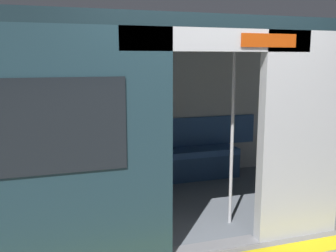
{
  "coord_description": "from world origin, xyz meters",
  "views": [
    {
      "loc": [
        1.5,
        3.14,
        1.79
      ],
      "look_at": [
        0.09,
        -1.16,
        1.0
      ],
      "focal_mm": 40.94,
      "sensor_mm": 36.0,
      "label": 1
    }
  ],
  "objects": [
    {
      "name": "train_car",
      "position": [
        0.06,
        -1.11,
        1.43
      ],
      "size": [
        6.4,
        2.56,
        2.18
      ],
      "color": "silver",
      "rests_on": "ground_plane"
    },
    {
      "name": "bench_seat",
      "position": [
        0.0,
        -2.05,
        0.35
      ],
      "size": [
        2.61,
        0.44,
        0.45
      ],
      "color": "#38609E",
      "rests_on": "ground_plane"
    },
    {
      "name": "book",
      "position": [
        -0.17,
        -2.12,
        0.46
      ],
      "size": [
        0.23,
        0.26,
        0.03
      ],
      "primitive_type": "cube",
      "rotation": [
        0.0,
        0.0,
        0.46
      ],
      "color": "#26598C",
      "rests_on": "bench_seat"
    },
    {
      "name": "grab_pole_far",
      "position": [
        -0.39,
        -0.44,
        1.02
      ],
      "size": [
        0.04,
        0.04,
        2.04
      ],
      "primitive_type": "cylinder",
      "color": "silver",
      "rests_on": "ground_plane"
    },
    {
      "name": "handbag",
      "position": [
        0.67,
        -2.1,
        0.53
      ],
      "size": [
        0.26,
        0.15,
        0.17
      ],
      "color": "maroon",
      "rests_on": "bench_seat"
    },
    {
      "name": "person_seated",
      "position": [
        0.24,
        -1.99,
        0.67
      ],
      "size": [
        0.55,
        0.71,
        1.18
      ],
      "color": "#CC5933",
      "rests_on": "ground_plane"
    },
    {
      "name": "grab_pole_door",
      "position": [
        0.39,
        -0.43,
        1.02
      ],
      "size": [
        0.04,
        0.04,
        2.04
      ],
      "primitive_type": "cylinder",
      "color": "silver",
      "rests_on": "ground_plane"
    },
    {
      "name": "ground_plane",
      "position": [
        0.0,
        0.0,
        0.0
      ],
      "size": [
        60.0,
        60.0,
        0.0
      ],
      "primitive_type": "plane",
      "color": "gray"
    }
  ]
}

